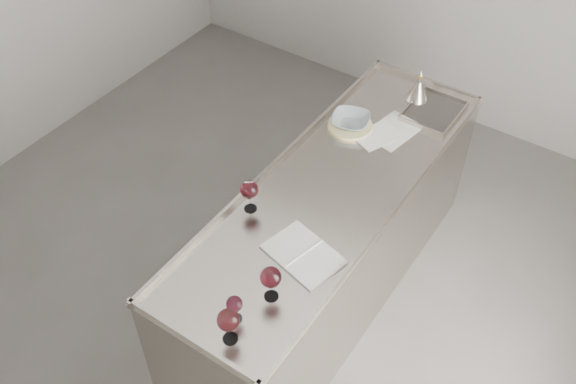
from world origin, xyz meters
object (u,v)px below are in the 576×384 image
Objects in this scene: wine_glass_small at (234,305)px; wine_glass_right at (271,278)px; wine_glass_left at (249,190)px; wine_glass_middle at (228,321)px; wine_funnel at (418,90)px; notebook at (304,254)px; counter at (329,242)px; ceramic_bowl at (350,121)px.

wine_glass_right is at bearing 72.33° from wine_glass_small.
wine_glass_small is (0.36, -0.60, -0.03)m from wine_glass_left.
wine_glass_left is at bearing 121.04° from wine_glass_small.
wine_glass_middle is at bearing -93.47° from wine_glass_right.
notebook is at bearing -85.75° from wine_funnel.
counter is at bearing 54.70° from wine_glass_left.
notebook is at bearing -14.84° from wine_glass_left.
wine_glass_right reaches higher than counter.
ceramic_bowl is at bearing 101.14° from wine_glass_middle.
ceramic_bowl is (-0.27, 1.49, -0.06)m from wine_glass_small.
notebook is at bearing 84.13° from wine_glass_small.
counter is at bearing 96.72° from wine_glass_middle.
wine_glass_middle is 0.92× the size of wine_funnel.
wine_glass_middle is 1.62m from ceramic_bowl.
wine_glass_middle is 1.29× the size of wine_glass_small.
wine_funnel is (0.02, 1.00, 0.53)m from counter.
wine_glass_left is 0.44m from notebook.
wine_funnel is at bearing 91.76° from wine_glass_small.
wine_glass_left is (-0.28, -0.39, 0.61)m from counter.
counter is at bearing 94.84° from wine_glass_small.
wine_glass_small is at bearing -82.28° from notebook.
wine_glass_right is 0.32m from notebook.
wine_glass_middle is at bearing -87.11° from wine_funnel.
wine_glass_middle reaches higher than ceramic_bowl.
wine_glass_small is 0.36× the size of notebook.
wine_glass_small is at bearing -79.78° from ceramic_bowl.
wine_glass_right is 1.79m from wine_funnel.
wine_glass_right is at bearing -43.76° from wine_glass_left.
wine_glass_right is (0.02, 0.29, -0.00)m from wine_glass_middle.
counter is at bearing -69.86° from ceramic_bowl.
wine_glass_left is at bearing -125.30° from counter.
notebook is (0.13, -0.50, 0.47)m from counter.
wine_glass_small is at bearing -85.16° from counter.
counter is 1.25m from wine_glass_middle.
counter is 0.77m from wine_glass_left.
wine_glass_left is at bearing 178.75° from notebook.
wine_glass_right is (0.42, -0.40, 0.00)m from wine_glass_left.
wine_glass_middle is 0.29m from wine_glass_right.
wine_funnel is (-0.10, 2.08, -0.08)m from wine_glass_middle.
counter is 12.50× the size of wine_glass_left.
wine_funnel is at bearing 93.92° from wine_glass_right.
notebook is at bearing -74.98° from counter.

